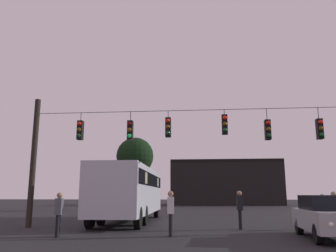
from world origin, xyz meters
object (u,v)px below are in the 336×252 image
object	(u,v)px
pedestrian_trailing	(240,207)
tree_left_silhouette	(135,157)
pedestrian_crossing_left	(323,209)
pedestrian_near_bus	(171,211)
pedestrian_crossing_center	(335,209)
city_bus	(131,189)
pedestrian_crossing_right	(59,212)
car_near_right	(330,216)

from	to	relation	value
pedestrian_trailing	tree_left_silhouette	size ratio (longest dim) A/B	0.23
pedestrian_crossing_left	pedestrian_near_bus	xyz separation A→B (m)	(-6.74, -3.50, 0.07)
pedestrian_crossing_center	pedestrian_trailing	distance (m)	4.02
city_bus	pedestrian_trailing	xyz separation A→B (m)	(5.82, -3.79, -0.90)
pedestrian_crossing_left	pedestrian_crossing_right	size ratio (longest dim) A/B	0.97
pedestrian_trailing	pedestrian_crossing_right	bearing A→B (deg)	-153.35
pedestrian_crossing_left	pedestrian_trailing	distance (m)	3.88
pedestrian_crossing_center	pedestrian_trailing	xyz separation A→B (m)	(-4.00, 0.40, 0.02)
car_near_right	pedestrian_crossing_center	distance (m)	3.05
pedestrian_crossing_right	pedestrian_crossing_left	bearing A→B (deg)	20.53
city_bus	pedestrian_crossing_left	distance (m)	10.23
pedestrian_crossing_center	city_bus	bearing A→B (deg)	156.89
pedestrian_crossing_right	pedestrian_near_bus	bearing A→B (deg)	7.89
pedestrian_crossing_left	pedestrian_trailing	size ratio (longest dim) A/B	0.92
pedestrian_crossing_right	pedestrian_trailing	size ratio (longest dim) A/B	0.95
pedestrian_crossing_left	pedestrian_trailing	xyz separation A→B (m)	(-3.84, -0.54, 0.09)
pedestrian_crossing_right	pedestrian_crossing_center	bearing A→B (deg)	15.83
car_near_right	tree_left_silhouette	bearing A→B (deg)	116.96
car_near_right	pedestrian_crossing_left	distance (m)	3.89
car_near_right	pedestrian_crossing_center	xyz separation A→B (m)	(1.22, 2.80, 0.15)
tree_left_silhouette	pedestrian_near_bus	bearing A→B (deg)	-75.68
pedestrian_crossing_left	tree_left_silhouette	distance (m)	22.63
pedestrian_crossing_center	pedestrian_near_bus	distance (m)	7.36
pedestrian_crossing_center	pedestrian_crossing_right	world-z (taller)	pedestrian_crossing_center
pedestrian_trailing	tree_left_silhouette	xyz separation A→B (m)	(-8.50, 18.96, 4.46)
city_bus	pedestrian_crossing_left	bearing A→B (deg)	-18.59
city_bus	pedestrian_trailing	size ratio (longest dim) A/B	6.48
car_near_right	tree_left_silhouette	xyz separation A→B (m)	(-11.27, 22.16, 4.63)
pedestrian_crossing_right	car_near_right	bearing A→B (deg)	1.95
pedestrian_crossing_left	pedestrian_crossing_right	world-z (taller)	pedestrian_crossing_right
car_near_right	tree_left_silhouette	size ratio (longest dim) A/B	0.60
car_near_right	pedestrian_crossing_center	bearing A→B (deg)	66.38
pedestrian_near_bus	pedestrian_trailing	bearing A→B (deg)	45.54
pedestrian_trailing	tree_left_silhouette	world-z (taller)	tree_left_silhouette
pedestrian_crossing_center	pedestrian_near_bus	world-z (taller)	pedestrian_near_bus
pedestrian_near_bus	tree_left_silhouette	bearing A→B (deg)	104.32
pedestrian_near_bus	pedestrian_trailing	size ratio (longest dim) A/B	0.98
city_bus	pedestrian_crossing_left	world-z (taller)	city_bus
pedestrian_crossing_right	tree_left_silhouette	distance (m)	22.99
city_bus	tree_left_silhouette	distance (m)	15.82
car_near_right	pedestrian_near_bus	bearing A→B (deg)	177.59
pedestrian_crossing_left	pedestrian_trailing	bearing A→B (deg)	-171.97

